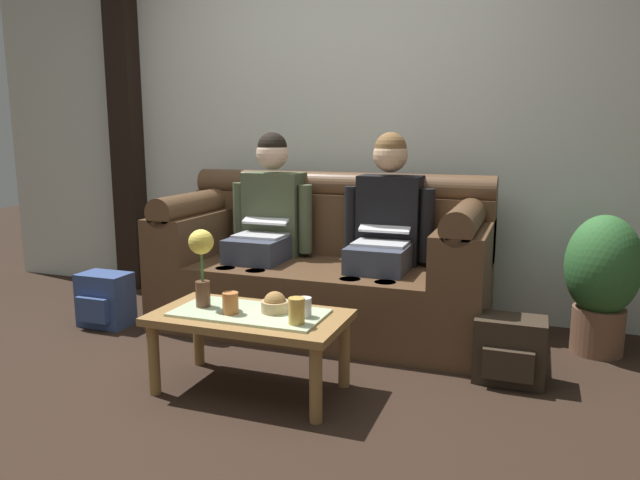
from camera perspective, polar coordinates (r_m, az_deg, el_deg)
The scene contains 15 objects.
ground_plane at distance 2.85m, azimuth -7.87°, elevation -15.10°, with size 14.00×14.00×0.00m, color black.
back_wall_patterned at distance 4.15m, azimuth 2.98°, elevation 13.51°, with size 6.00×0.12×2.90m, color silver.
timber_pillar at distance 4.87m, azimuth -18.18°, elevation 12.54°, with size 0.20×0.20×2.90m, color black.
couch at distance 3.74m, azimuth 0.40°, elevation -2.72°, with size 2.02×0.88×0.96m.
person_left at distance 3.83m, azimuth -5.12°, elevation 1.88°, with size 0.56×0.67×1.22m.
person_right at distance 3.57m, azimuth 6.31°, elevation 1.25°, with size 0.56×0.67×1.22m.
coffee_table at distance 2.83m, azimuth -6.80°, elevation -8.05°, with size 0.91×0.49×0.39m.
flower_vase at distance 2.87m, azimuth -11.35°, elevation -1.52°, with size 0.12×0.12×0.38m.
snack_bowl at distance 2.78m, azimuth -4.37°, elevation -6.20°, with size 0.13×0.13×0.11m.
cup_near_left at distance 2.71m, azimuth -1.52°, elevation -6.48°, with size 0.07×0.07×0.09m, color silver.
cup_near_right at distance 2.78m, azimuth -8.63°, elevation -6.03°, with size 0.07×0.07×0.10m, color #B26633.
cup_far_center at distance 2.60m, azimuth -2.28°, elevation -6.85°, with size 0.07×0.07×0.12m, color gold.
backpack_left at distance 4.02m, azimuth -20.04°, elevation -5.46°, with size 0.32×0.25×0.34m.
backpack_right at distance 3.11m, azimuth 17.80°, elevation -10.09°, with size 0.34×0.26×0.32m.
potted_plant at distance 3.61m, azimuth 25.54°, elevation -3.30°, with size 0.40×0.40×0.78m.
Camera 1 is at (1.23, -2.26, 1.22)m, focal length 33.19 mm.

